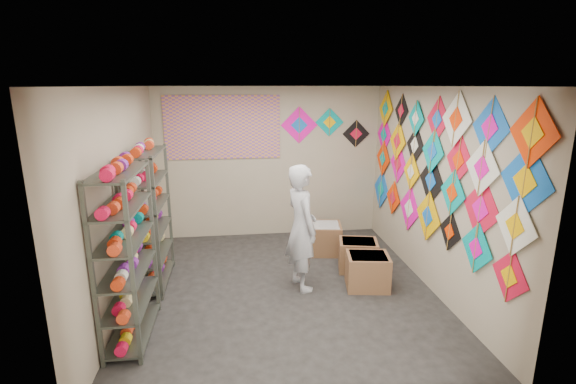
{
  "coord_description": "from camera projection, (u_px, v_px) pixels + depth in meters",
  "views": [
    {
      "loc": [
        -0.6,
        -5.16,
        2.71
      ],
      "look_at": [
        0.1,
        0.3,
        1.3
      ],
      "focal_mm": 26.0,
      "sensor_mm": 36.0,
      "label": 1
    }
  ],
  "objects": [
    {
      "name": "ground",
      "position": [
        284.0,
        289.0,
        5.7
      ],
      "size": [
        4.5,
        4.5,
        0.0
      ],
      "primitive_type": "plane",
      "color": "black"
    },
    {
      "name": "room_walls",
      "position": [
        283.0,
        172.0,
        5.29
      ],
      "size": [
        4.5,
        4.5,
        4.5
      ],
      "color": "tan",
      "rests_on": "ground"
    },
    {
      "name": "shelf_rack_front",
      "position": [
        127.0,
        256.0,
        4.43
      ],
      "size": [
        0.4,
        1.1,
        1.9
      ],
      "primitive_type": "cube",
      "color": "#4C5147",
      "rests_on": "ground"
    },
    {
      "name": "shelf_rack_back",
      "position": [
        150.0,
        218.0,
        5.68
      ],
      "size": [
        0.4,
        1.1,
        1.9
      ],
      "primitive_type": "cube",
      "color": "#4C5147",
      "rests_on": "ground"
    },
    {
      "name": "string_spools",
      "position": [
        139.0,
        228.0,
        5.03
      ],
      "size": [
        0.12,
        2.36,
        0.12
      ],
      "color": "#FF0E41",
      "rests_on": "ground"
    },
    {
      "name": "kite_wall_display",
      "position": [
        431.0,
        169.0,
        5.53
      ],
      "size": [
        0.06,
        4.36,
        2.11
      ],
      "color": "red",
      "rests_on": "room_walls"
    },
    {
      "name": "back_wall_kites",
      "position": [
        323.0,
        127.0,
        7.48
      ],
      "size": [
        1.63,
        0.02,
        0.75
      ],
      "color": "#F108A4",
      "rests_on": "room_walls"
    },
    {
      "name": "poster",
      "position": [
        223.0,
        127.0,
        7.25
      ],
      "size": [
        2.0,
        0.01,
        1.1
      ],
      "primitive_type": "cube",
      "color": "#7B479B",
      "rests_on": "room_walls"
    },
    {
      "name": "shopkeeper",
      "position": [
        301.0,
        228.0,
        5.59
      ],
      "size": [
        0.84,
        0.74,
        1.72
      ],
      "primitive_type": "imported",
      "rotation": [
        0.0,
        0.0,
        1.84
      ],
      "color": "silver",
      "rests_on": "ground"
    },
    {
      "name": "carton_a",
      "position": [
        367.0,
        271.0,
        5.72
      ],
      "size": [
        0.63,
        0.55,
        0.47
      ],
      "primitive_type": "cube",
      "rotation": [
        0.0,
        0.0,
        -0.16
      ],
      "color": "brown",
      "rests_on": "ground"
    },
    {
      "name": "carton_b",
      "position": [
        358.0,
        255.0,
        6.27
      ],
      "size": [
        0.65,
        0.57,
        0.46
      ],
      "primitive_type": "cube",
      "rotation": [
        0.0,
        0.0,
        -0.21
      ],
      "color": "brown",
      "rests_on": "ground"
    },
    {
      "name": "carton_c",
      "position": [
        326.0,
        238.0,
        6.94
      ],
      "size": [
        0.58,
        0.62,
        0.48
      ],
      "primitive_type": "cube",
      "rotation": [
        0.0,
        0.0,
        -0.15
      ],
      "color": "brown",
      "rests_on": "ground"
    }
  ]
}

